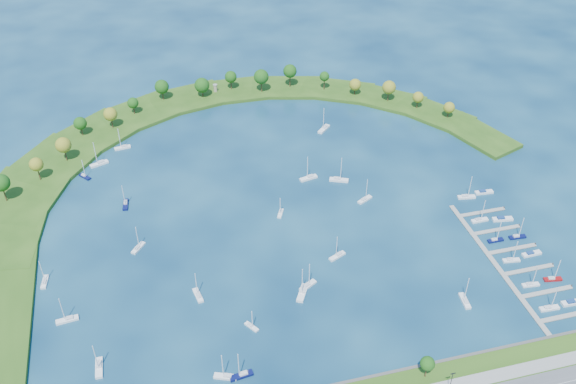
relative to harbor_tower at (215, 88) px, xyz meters
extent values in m
plane|color=#07213E|center=(11.45, -117.86, -4.43)|extent=(700.00, 700.00, 0.00)
cube|color=#474442|center=(11.45, -220.36, -3.53)|extent=(420.00, 1.20, 1.80)
cylinder|color=#382314|center=(36.45, -224.86, -0.03)|extent=(0.56, 0.56, 5.60)
sphere|color=#154310|center=(36.45, -224.86, 3.81)|extent=(5.20, 5.20, 5.20)
cylinder|color=black|center=(41.45, -232.86, 2.17)|extent=(0.24, 0.24, 10.00)
cube|color=#254913|center=(-107.38, -80.29, -3.43)|extent=(50.23, 54.30, 2.00)
cube|color=#254913|center=(-92.58, -53.28, -3.43)|extent=(54.07, 56.09, 2.00)
cube|color=#254913|center=(-71.76, -30.59, -3.43)|extent=(55.20, 54.07, 2.00)
cube|color=#254913|center=(-46.12, -13.53, -3.43)|extent=(53.65, 48.47, 2.00)
cube|color=#254913|center=(-17.15, -3.09, -3.43)|extent=(49.62, 39.75, 2.00)
cube|color=#254913|center=(13.48, 0.13, -3.43)|extent=(44.32, 29.96, 2.00)
cube|color=#254913|center=(43.99, -4.06, -3.43)|extent=(49.49, 38.05, 2.00)
cube|color=#254913|center=(72.61, -15.42, -3.43)|extent=(51.13, 44.12, 2.00)
cube|color=#254913|center=(97.70, -33.28, -3.43)|extent=(49.19, 47.96, 2.00)
cube|color=#254913|center=(117.79, -56.62, -3.43)|extent=(43.90, 49.49, 2.00)
cube|color=#254913|center=(131.73, -84.08, -3.43)|extent=(35.67, 48.74, 2.00)
cylinder|color=#382314|center=(-113.06, -83.61, 1.92)|extent=(0.56, 0.56, 8.72)
sphere|color=#154310|center=(-113.06, -83.61, 7.95)|extent=(8.33, 8.33, 8.33)
cylinder|color=#382314|center=(-98.54, -69.70, 1.38)|extent=(0.56, 0.56, 7.63)
sphere|color=olive|center=(-98.54, -69.70, 6.57)|extent=(6.85, 6.85, 6.85)
cylinder|color=#382314|center=(-86.21, -55.44, 1.45)|extent=(0.56, 0.56, 7.76)
sphere|color=olive|center=(-86.21, -55.44, 6.93)|extent=(8.02, 8.02, 8.02)
cylinder|color=#382314|center=(-78.44, -31.86, 0.57)|extent=(0.56, 0.56, 6.01)
sphere|color=#154310|center=(-78.44, -31.86, 5.00)|extent=(7.08, 7.08, 7.08)
cylinder|color=#382314|center=(-62.19, -27.85, 1.06)|extent=(0.56, 0.56, 6.98)
sphere|color=olive|center=(-62.19, -27.85, 6.06)|extent=(7.57, 7.57, 7.57)
cylinder|color=#382314|center=(-49.54, -15.12, 0.42)|extent=(0.56, 0.56, 5.70)
sphere|color=#154310|center=(-49.54, -15.12, 4.53)|extent=(6.34, 6.34, 6.34)
cylinder|color=#382314|center=(-31.84, -2.13, 0.94)|extent=(0.56, 0.56, 6.75)
sphere|color=#154310|center=(-31.84, -2.13, 5.99)|extent=(8.38, 8.38, 8.38)
cylinder|color=#382314|center=(-8.41, -4.45, 0.46)|extent=(0.56, 0.56, 5.80)
sphere|color=#154310|center=(-8.41, -4.45, 5.14)|extent=(8.90, 8.90, 8.90)
cylinder|color=#382314|center=(9.95, 0.83, 0.96)|extent=(0.56, 0.56, 6.78)
sphere|color=#154310|center=(9.95, 0.83, 5.80)|extent=(7.27, 7.27, 7.27)
cylinder|color=#382314|center=(27.12, -7.43, 1.76)|extent=(0.56, 0.56, 8.39)
sphere|color=#154310|center=(27.12, -7.43, 7.75)|extent=(8.94, 8.94, 8.94)
cylinder|color=#382314|center=(45.50, -5.22, 2.03)|extent=(0.56, 0.56, 8.92)
sphere|color=#154310|center=(45.50, -5.22, 8.14)|extent=(8.26, 8.26, 8.26)
cylinder|color=#382314|center=(64.82, -13.96, 1.40)|extent=(0.56, 0.56, 7.67)
sphere|color=#154310|center=(64.82, -13.96, 6.42)|extent=(5.96, 5.96, 5.96)
cylinder|color=#382314|center=(80.72, -24.97, 0.21)|extent=(0.56, 0.56, 5.28)
sphere|color=olive|center=(80.72, -24.97, 4.26)|extent=(7.10, 7.10, 7.10)
cylinder|color=#382314|center=(97.22, -37.32, 1.23)|extent=(0.56, 0.56, 7.33)
sphere|color=olive|center=(97.22, -37.32, 6.51)|extent=(8.06, 8.06, 8.06)
cylinder|color=#382314|center=(110.48, -49.61, 0.45)|extent=(0.56, 0.56, 5.76)
sphere|color=olive|center=(110.48, -49.61, 4.62)|extent=(6.48, 6.48, 6.48)
cylinder|color=#382314|center=(122.99, -64.24, 0.13)|extent=(0.56, 0.56, 5.13)
sphere|color=olive|center=(122.99, -64.24, 3.99)|extent=(6.45, 6.45, 6.45)
cylinder|color=gray|center=(0.00, 0.00, -0.20)|extent=(2.20, 2.20, 4.46)
cylinder|color=gray|center=(0.00, 0.00, 2.18)|extent=(2.60, 2.60, 0.30)
cube|color=gray|center=(89.45, -178.86, -4.08)|extent=(2.20, 82.00, 0.40)
cube|color=gray|center=(101.55, -211.86, -4.08)|extent=(22.00, 2.00, 0.40)
cube|color=gray|center=(101.55, -198.66, -4.08)|extent=(22.00, 2.00, 0.40)
cylinder|color=#382314|center=(112.45, -198.66, -3.83)|extent=(0.36, 0.36, 1.60)
cube|color=gray|center=(101.55, -185.46, -4.08)|extent=(22.00, 2.00, 0.40)
cylinder|color=#382314|center=(112.45, -185.46, -3.83)|extent=(0.36, 0.36, 1.60)
cube|color=gray|center=(101.55, -172.26, -4.08)|extent=(22.00, 2.00, 0.40)
cylinder|color=#382314|center=(112.45, -172.26, -3.83)|extent=(0.36, 0.36, 1.60)
cube|color=gray|center=(101.55, -159.06, -4.08)|extent=(22.00, 2.00, 0.40)
cylinder|color=#382314|center=(112.45, -159.06, -3.83)|extent=(0.36, 0.36, 1.60)
cube|color=gray|center=(101.55, -145.86, -4.08)|extent=(22.00, 2.00, 0.40)
cylinder|color=#382314|center=(112.45, -145.86, -3.83)|extent=(0.36, 0.36, 1.60)
cube|color=#0A0F42|center=(-59.05, -98.79, -3.93)|extent=(3.22, 8.53, 1.00)
cube|color=silver|center=(-58.96, -97.96, -3.09)|extent=(1.94, 3.07, 0.70)
cylinder|color=silver|center=(-59.12, -99.45, 2.18)|extent=(0.32, 0.32, 11.24)
cube|color=white|center=(-70.51, -60.64, -3.87)|extent=(9.77, 5.68, 1.13)
cube|color=silver|center=(-69.63, -60.32, -2.91)|extent=(3.73, 2.86, 0.79)
cylinder|color=silver|center=(-71.22, -60.90, 3.07)|extent=(0.32, 0.32, 12.74)
cube|color=white|center=(-30.41, -206.90, -3.95)|extent=(8.35, 5.06, 0.97)
cube|color=silver|center=(-29.66, -207.19, -3.13)|extent=(3.21, 2.51, 0.68)
cylinder|color=silver|center=(-31.01, -206.66, 1.99)|extent=(0.32, 0.32, 10.91)
cube|color=white|center=(10.13, -123.38, -4.04)|extent=(4.41, 6.80, 0.79)
cube|color=silver|center=(10.40, -122.78, -3.36)|extent=(2.14, 2.65, 0.56)
cylinder|color=silver|center=(9.91, -123.86, 0.83)|extent=(0.32, 0.32, 8.94)
cube|color=#0A0F42|center=(-77.65, -70.44, -4.00)|extent=(6.17, 6.95, 0.87)
cube|color=silver|center=(-78.11, -69.88, -3.25)|extent=(2.71, 2.88, 0.61)
cylinder|color=silver|center=(-77.29, -70.90, 1.36)|extent=(0.32, 0.32, 9.84)
cube|color=white|center=(-84.25, -166.14, -3.93)|extent=(8.58, 3.27, 1.01)
cube|color=silver|center=(-83.42, -166.04, -3.08)|extent=(3.10, 1.96, 0.70)
cylinder|color=silver|center=(-84.91, -166.21, 2.22)|extent=(0.32, 0.32, 11.31)
cube|color=white|center=(-34.22, -165.83, -3.95)|extent=(3.66, 8.36, 0.97)
cube|color=silver|center=(-34.07, -166.63, -3.12)|extent=(2.06, 3.07, 0.68)
cylinder|color=silver|center=(-34.33, -165.20, 2.00)|extent=(0.32, 0.32, 10.92)
cube|color=white|center=(51.58, -123.37, -3.95)|extent=(8.23, 5.79, 0.97)
cube|color=silver|center=(50.86, -123.75, -3.12)|extent=(3.25, 2.73, 0.68)
cylinder|color=silver|center=(52.15, -123.07, 2.01)|extent=(0.32, 0.32, 10.95)
cube|color=white|center=(26.49, -157.84, -3.96)|extent=(8.13, 5.28, 0.95)
cube|color=silver|center=(27.21, -157.51, -3.15)|extent=(3.16, 2.56, 0.67)
cylinder|color=silver|center=(25.91, -158.10, 1.86)|extent=(0.32, 0.32, 10.69)
cube|color=white|center=(-93.51, -142.68, -3.98)|extent=(3.13, 7.86, 0.92)
cube|color=silver|center=(-93.61, -143.44, -3.20)|extent=(1.84, 2.85, 0.64)
cylinder|color=silver|center=(-93.43, -142.07, 1.64)|extent=(0.32, 0.32, 10.32)
cube|color=white|center=(51.69, -56.53, -3.85)|extent=(8.79, 8.80, 1.17)
cube|color=silver|center=(52.38, -55.85, -2.86)|extent=(3.75, 3.75, 0.82)
cylinder|color=silver|center=(51.14, -57.09, 3.29)|extent=(0.32, 0.32, 13.12)
cube|color=white|center=(-72.91, -192.04, -3.90)|extent=(2.71, 8.96, 1.07)
cube|color=silver|center=(-72.89, -191.15, -2.99)|extent=(1.82, 3.16, 0.75)
cylinder|color=silver|center=(-72.93, -192.75, 2.64)|extent=(0.32, 0.32, 12.01)
cube|color=white|center=(30.43, -99.70, -3.88)|extent=(9.49, 4.41, 1.10)
cube|color=silver|center=(31.32, -99.51, -2.95)|extent=(3.51, 2.42, 0.77)
cylinder|color=silver|center=(29.71, -99.85, 2.85)|extent=(0.32, 0.32, 12.36)
cube|color=white|center=(-55.28, -131.21, -3.96)|extent=(6.69, 7.57, 0.95)
cube|color=silver|center=(-55.78, -131.83, -3.15)|extent=(2.95, 3.13, 0.67)
cylinder|color=silver|center=(-54.89, -130.72, 1.86)|extent=(0.32, 0.32, 10.70)
cube|color=white|center=(9.61, -171.50, -3.95)|extent=(8.10, 5.94, 0.97)
cube|color=silver|center=(8.91, -171.89, -3.13)|extent=(3.23, 2.76, 0.68)
cylinder|color=silver|center=(10.17, -171.18, 1.96)|extent=(0.32, 0.32, 10.86)
cube|color=white|center=(67.03, -195.09, -3.93)|extent=(3.29, 8.54, 1.00)
cube|color=silver|center=(66.93, -195.92, -3.09)|extent=(1.96, 3.09, 0.70)
cylinder|color=silver|center=(67.11, -194.43, 2.19)|extent=(0.32, 0.32, 11.24)
cube|color=white|center=(6.31, -175.05, -3.85)|extent=(7.14, 9.88, 1.17)
cube|color=silver|center=(6.78, -174.19, -2.85)|extent=(3.34, 3.92, 0.82)
cylinder|color=silver|center=(5.93, -175.73, 3.34)|extent=(0.32, 0.32, 13.20)
cube|color=white|center=(-16.88, -186.97, -4.06)|extent=(4.92, 6.19, 0.75)
cube|color=silver|center=(-17.23, -186.45, -3.42)|extent=(2.23, 2.51, 0.53)
cylinder|color=silver|center=(-16.61, -187.39, 0.54)|extent=(0.32, 0.32, 8.45)
cube|color=white|center=(44.62, -105.07, -3.87)|extent=(9.67, 6.07, 1.13)
cube|color=silver|center=(43.75, -104.71, -2.91)|extent=(3.74, 2.97, 0.79)
cylinder|color=silver|center=(45.31, -105.36, 3.03)|extent=(0.32, 0.32, 12.67)
cube|color=white|center=(-58.12, -47.88, -3.92)|extent=(8.77, 3.57, 1.02)
cube|color=silver|center=(-57.28, -47.76, -3.05)|extent=(3.19, 2.07, 0.72)
cylinder|color=silver|center=(-58.79, -47.98, 2.34)|extent=(0.32, 0.32, 11.50)
cube|color=#0A0F42|center=(-24.97, -207.86, -3.93)|extent=(8.61, 3.41, 1.01)
cube|color=silver|center=(-24.14, -207.75, -3.08)|extent=(3.12, 2.01, 0.70)
cylinder|color=silver|center=(-25.63, -207.95, 2.23)|extent=(0.32, 0.32, 11.31)
cube|color=white|center=(97.05, -206.87, -3.96)|extent=(8.09, 2.72, 0.96)
cube|color=silver|center=(96.25, -206.82, -3.14)|extent=(2.88, 1.73, 0.67)
cylinder|color=silver|center=(97.69, -206.91, 1.90)|extent=(0.32, 0.32, 10.76)
cube|color=white|center=(107.55, -206.57, -3.89)|extent=(9.22, 3.00, 1.09)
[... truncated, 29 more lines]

